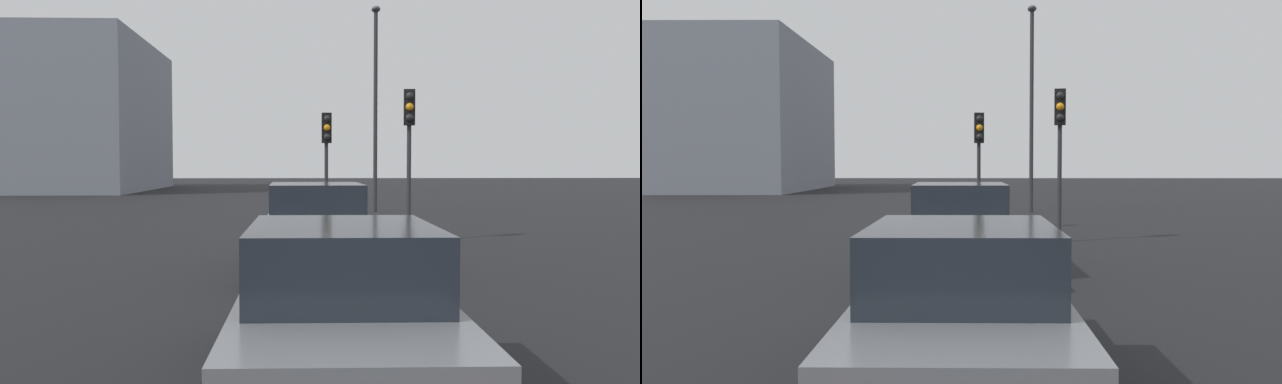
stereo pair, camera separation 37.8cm
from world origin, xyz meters
TOP-DOWN VIEW (x-y plane):
  - car_silver_lead at (8.84, 0.05)m, footprint 4.32×2.10m
  - car_grey_second at (3.01, -0.03)m, footprint 4.21×1.98m
  - traffic_light_near_left at (13.22, -2.42)m, footprint 0.33×0.30m
  - traffic_light_near_right at (16.15, -0.44)m, footprint 0.32×0.30m
  - street_lamp_kerbside at (22.83, -2.71)m, footprint 0.56×0.36m
  - building_facade_left at (43.96, 16.00)m, footprint 15.75×8.92m

SIDE VIEW (x-z plane):
  - car_grey_second at x=3.01m, z-range -0.02..1.47m
  - car_silver_lead at x=8.84m, z-range -0.04..1.60m
  - traffic_light_near_right at x=16.15m, z-range 0.78..4.29m
  - traffic_light_near_left at x=13.22m, z-range 0.85..4.72m
  - street_lamp_kerbside at x=22.83m, z-range 0.67..9.02m
  - building_facade_left at x=43.96m, z-range 0.00..10.86m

